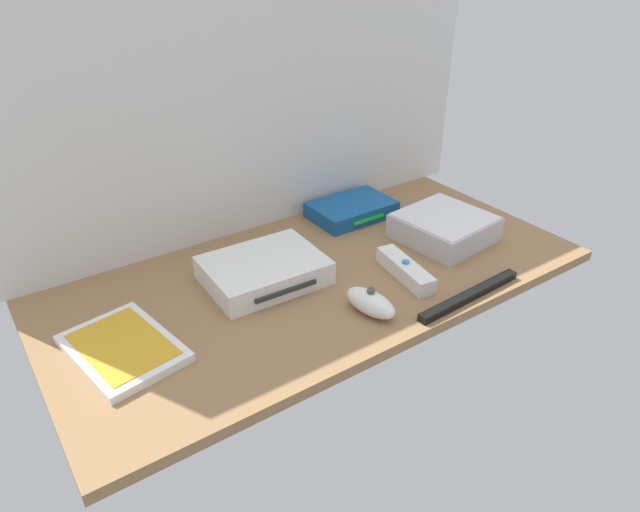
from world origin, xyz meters
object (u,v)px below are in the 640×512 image
at_px(remote_nunchuk, 370,303).
at_px(sensor_bar, 470,295).
at_px(remote_wand, 405,270).
at_px(game_case, 123,348).
at_px(network_router, 352,209).
at_px(game_console, 264,270).
at_px(mini_computer, 444,227).

height_order(remote_nunchuk, sensor_bar, remote_nunchuk).
bearing_deg(sensor_bar, remote_wand, 108.32).
height_order(game_case, network_router, network_router).
bearing_deg(remote_wand, network_router, 82.86).
distance_m(remote_wand, sensor_bar, 0.13).
bearing_deg(remote_nunchuk, game_console, 106.50).
distance_m(remote_wand, remote_nunchuk, 0.14).
distance_m(mini_computer, game_case, 0.67).
xyz_separation_m(network_router, remote_wand, (-0.07, -0.26, -0.00)).
bearing_deg(game_console, game_case, -166.73).
height_order(network_router, sensor_bar, network_router).
xyz_separation_m(mini_computer, game_case, (-0.67, 0.02, -0.02)).
xyz_separation_m(game_console, game_case, (-0.28, -0.05, -0.01)).
distance_m(game_console, network_router, 0.32).
bearing_deg(game_console, network_router, 24.81).
distance_m(game_console, remote_nunchuk, 0.21).
distance_m(game_console, game_case, 0.29).
bearing_deg(game_console, remote_wand, -29.70).
xyz_separation_m(game_case, network_router, (0.58, 0.18, 0.01)).
height_order(game_console, sensor_bar, game_console).
height_order(mini_computer, network_router, mini_computer).
bearing_deg(remote_nunchuk, game_case, 150.08).
bearing_deg(network_router, remote_nunchuk, -122.81).
bearing_deg(game_case, game_console, 1.64).
xyz_separation_m(game_case, sensor_bar, (0.55, -0.20, -0.00)).
bearing_deg(network_router, game_console, -157.53).
relative_size(game_console, game_case, 1.03).
height_order(mini_computer, sensor_bar, mini_computer).
xyz_separation_m(game_console, mini_computer, (0.39, -0.07, 0.00)).
bearing_deg(network_router, mini_computer, -64.11).
height_order(remote_wand, sensor_bar, remote_wand).
xyz_separation_m(mini_computer, remote_wand, (-0.17, -0.07, -0.01)).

